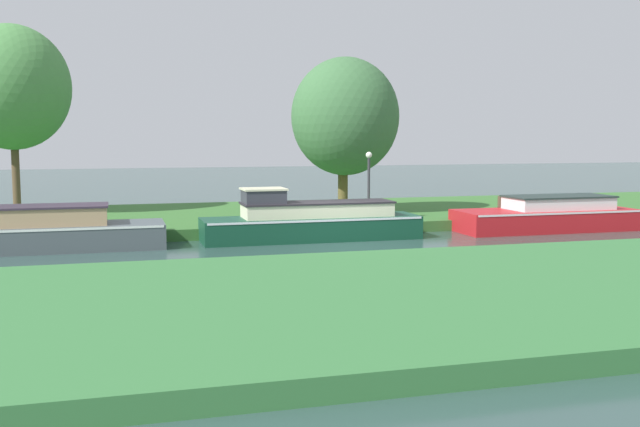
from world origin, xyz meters
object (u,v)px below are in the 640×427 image
willow_tree_left (12,87)px  mooring_post_far (101,219)px  red_narrowboat (548,216)px  forest_cruiser (310,222)px  willow_tree_centre (345,117)px  lamp_post (369,176)px  mooring_post_near (500,207)px  slate_barge (54,231)px

willow_tree_left → mooring_post_far: (3.35, -6.50, -4.67)m
red_narrowboat → mooring_post_far: red_narrowboat is taller
forest_cruiser → willow_tree_centre: willow_tree_centre is taller
red_narrowboat → willow_tree_centre: willow_tree_centre is taller
red_narrowboat → lamp_post: (-6.52, 1.82, 1.49)m
willow_tree_centre → mooring_post_far: size_ratio=7.84×
mooring_post_near → mooring_post_far: 14.86m
willow_tree_centre → mooring_post_near: willow_tree_centre is taller
slate_barge → mooring_post_near: 16.32m
red_narrowboat → willow_tree_centre: 8.86m
forest_cruiser → mooring_post_far: forest_cruiser is taller
mooring_post_far → willow_tree_centre: bearing=19.3°
red_narrowboat → willow_tree_left: size_ratio=0.91×
red_narrowboat → mooring_post_far: size_ratio=8.53×
slate_barge → mooring_post_far: slate_barge is taller
willow_tree_centre → slate_barge: bearing=-157.5°
slate_barge → mooring_post_near: slate_barge is taller
mooring_post_far → willow_tree_left: bearing=117.3°
forest_cruiser → lamp_post: lamp_post is taller
slate_barge → red_narrowboat: (17.62, -0.00, -0.05)m
willow_tree_left → willow_tree_centre: size_ratio=1.20×
mooring_post_near → red_narrowboat: bearing=-41.5°
red_narrowboat → willow_tree_left: willow_tree_left is taller
forest_cruiser → willow_tree_left: size_ratio=0.99×
red_narrowboat → willow_tree_centre: bearing=145.2°
slate_barge → lamp_post: (11.09, 1.82, 1.44)m
slate_barge → red_narrowboat: slate_barge is taller
mooring_post_far → lamp_post: bearing=3.7°
willow_tree_left → lamp_post: size_ratio=2.95×
red_narrowboat → mooring_post_near: bearing=138.5°
slate_barge → mooring_post_far: 1.86m
lamp_post → mooring_post_far: bearing=-176.3°
slate_barge → willow_tree_left: willow_tree_left is taller
lamp_post → willow_tree_left: bearing=155.8°
slate_barge → red_narrowboat: 17.62m
forest_cruiser → willow_tree_centre: bearing=59.3°
lamp_post → forest_cruiser: bearing=-146.7°
slate_barge → willow_tree_centre: size_ratio=1.02×
willow_tree_left → lamp_post: (13.03, -5.87, -3.44)m
red_narrowboat → mooring_post_near: red_narrowboat is taller
slate_barge → red_narrowboat: bearing=-0.0°
willow_tree_left → mooring_post_near: size_ratio=8.94×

